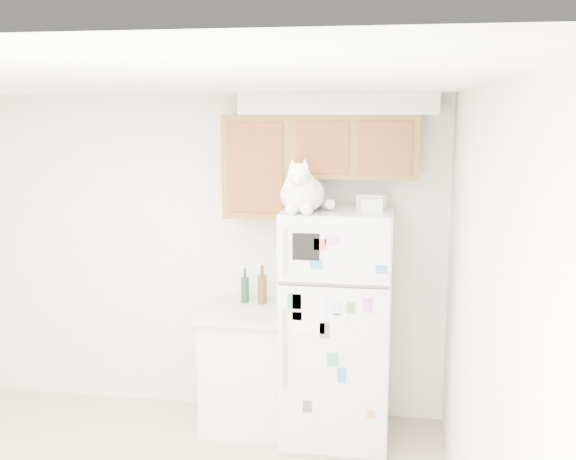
% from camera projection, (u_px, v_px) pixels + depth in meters
% --- Properties ---
extents(room_shell, '(3.84, 4.04, 2.52)m').
position_uv_depth(room_shell, '(130.00, 246.00, 3.54)').
color(room_shell, white).
rests_on(room_shell, ground_plane).
extents(refrigerator, '(0.76, 0.78, 1.70)m').
position_uv_depth(refrigerator, '(337.00, 325.00, 4.85)').
color(refrigerator, silver).
rests_on(refrigerator, ground_plane).
extents(base_counter, '(0.64, 0.64, 0.92)m').
position_uv_depth(base_counter, '(246.00, 367.00, 5.10)').
color(base_counter, white).
rests_on(base_counter, ground_plane).
extents(cat, '(0.37, 0.54, 0.38)m').
position_uv_depth(cat, '(302.00, 192.00, 4.50)').
color(cat, white).
rests_on(cat, refrigerator).
extents(storage_box_back, '(0.20, 0.17, 0.10)m').
position_uv_depth(storage_box_back, '(372.00, 201.00, 4.71)').
color(storage_box_back, white).
rests_on(storage_box_back, refrigerator).
extents(storage_box_front, '(0.17, 0.14, 0.09)m').
position_uv_depth(storage_box_front, '(370.00, 205.00, 4.57)').
color(storage_box_front, white).
rests_on(storage_box_front, refrigerator).
extents(bottle_green, '(0.06, 0.06, 0.27)m').
position_uv_depth(bottle_green, '(245.00, 286.00, 5.16)').
color(bottle_green, '#19381E').
rests_on(bottle_green, base_counter).
extents(bottle_amber, '(0.07, 0.07, 0.30)m').
position_uv_depth(bottle_amber, '(262.00, 284.00, 5.14)').
color(bottle_amber, '#593814').
rests_on(bottle_amber, base_counter).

